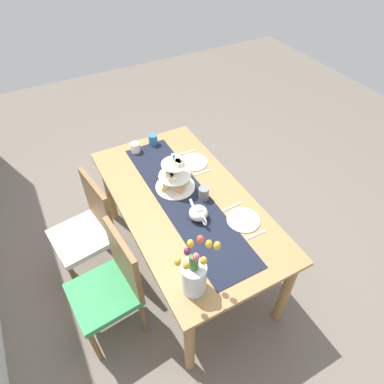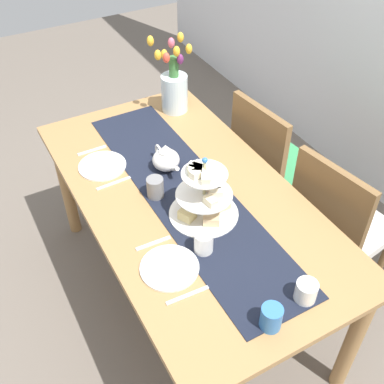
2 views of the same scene
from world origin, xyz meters
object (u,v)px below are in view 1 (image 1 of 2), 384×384
at_px(teapot, 198,213).
at_px(tulip_vase, 194,274).
at_px(cream_jug, 135,148).
at_px(dinner_plate_right, 194,162).
at_px(dinner_plate_left, 243,220).
at_px(fork_right, 202,172).
at_px(chair_left, 112,284).
at_px(knife_left, 232,207).
at_px(mug_white_text, 177,165).
at_px(tiered_cake_stand, 175,177).
at_px(knife_right, 186,153).
at_px(mug_grey, 204,193).
at_px(dining_table, 185,210).
at_px(chair_right, 88,227).
at_px(mug_orange, 153,140).
at_px(fork_left, 256,235).

distance_m(teapot, tulip_vase, 0.54).
bearing_deg(teapot, cream_jug, 6.32).
height_order(tulip_vase, dinner_plate_right, tulip_vase).
height_order(tulip_vase, dinner_plate_left, tulip_vase).
height_order(teapot, fork_right, teapot).
bearing_deg(chair_left, knife_left, -88.60).
bearing_deg(mug_white_text, tiered_cake_stand, 149.88).
relative_size(fork_right, knife_right, 0.88).
bearing_deg(mug_grey, chair_left, 103.52).
distance_m(dining_table, knife_right, 0.57).
xyz_separation_m(tulip_vase, dinner_plate_right, (1.01, -0.55, -0.14)).
height_order(chair_right, mug_grey, chair_right).
bearing_deg(knife_left, dinner_plate_right, 0.00).
bearing_deg(teapot, knife_left, -94.06).
xyz_separation_m(chair_left, dinner_plate_right, (0.60, -0.94, 0.26)).
relative_size(teapot, tulip_vase, 0.55).
distance_m(teapot, mug_grey, 0.20).
bearing_deg(mug_white_text, tulip_vase, 158.79).
bearing_deg(fork_right, chair_left, 115.50).
bearing_deg(teapot, chair_left, 93.52).
bearing_deg(tulip_vase, chair_right, 22.30).
xyz_separation_m(dining_table, chair_left, (-0.25, 0.68, -0.15)).
distance_m(mug_white_text, mug_orange, 0.41).
height_order(teapot, tulip_vase, tulip_vase).
distance_m(dinner_plate_right, mug_orange, 0.44).
bearing_deg(dinner_plate_right, dinner_plate_left, 180.00).
xyz_separation_m(chair_left, knife_left, (0.02, -0.94, 0.26)).
relative_size(fork_left, mug_orange, 1.58).
distance_m(dining_table, teapot, 0.26).
distance_m(chair_left, knife_right, 1.23).
bearing_deg(tulip_vase, mug_grey, -34.03).
relative_size(cream_jug, fork_right, 0.57).
height_order(tiered_cake_stand, teapot, tiered_cake_stand).
bearing_deg(knife_left, chair_left, 91.40).
relative_size(dining_table, cream_jug, 20.23).
height_order(fork_left, fork_right, same).
bearing_deg(knife_left, mug_orange, 11.14).
xyz_separation_m(tulip_vase, mug_grey, (0.61, -0.41, -0.09)).
bearing_deg(chair_right, dinner_plate_left, -125.76).
xyz_separation_m(knife_left, knife_right, (0.72, 0.00, 0.00)).
height_order(tiered_cake_stand, dinner_plate_left, tiered_cake_stand).
relative_size(chair_right, mug_grey, 9.58).
bearing_deg(mug_grey, dinner_plate_right, -18.51).
bearing_deg(dinner_plate_right, chair_right, 92.24).
relative_size(knife_right, mug_white_text, 1.79).
height_order(teapot, mug_white_text, teapot).
relative_size(chair_right, fork_right, 6.07).
xyz_separation_m(cream_jug, dinner_plate_right, (-0.36, -0.36, -0.04)).
distance_m(tulip_vase, cream_jug, 1.39).
relative_size(dinner_plate_left, mug_orange, 2.42).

